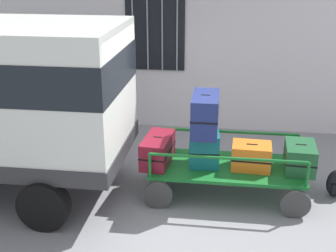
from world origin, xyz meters
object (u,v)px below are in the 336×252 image
at_px(suitcase_left_bottom, 158,150).
at_px(suitcase_center_bottom, 251,156).
at_px(suitcase_midright_bottom, 300,157).
at_px(suitcase_midleft_middle, 205,114).
at_px(luggage_cart, 227,171).
at_px(backpack, 335,183).
at_px(suitcase_midleft_bottom, 204,149).

relative_size(suitcase_left_bottom, suitcase_center_bottom, 1.41).
bearing_deg(suitcase_midright_bottom, suitcase_midleft_middle, 179.91).
distance_m(suitcase_center_bottom, suitcase_midright_bottom, 0.71).
bearing_deg(suitcase_midright_bottom, suitcase_left_bottom, -179.42).
bearing_deg(suitcase_center_bottom, luggage_cart, 176.16).
bearing_deg(backpack, suitcase_left_bottom, -176.90).
bearing_deg(suitcase_midright_bottom, luggage_cart, -179.79).
xyz_separation_m(luggage_cart, suitcase_left_bottom, (-1.06, -0.02, 0.29)).
xyz_separation_m(suitcase_midleft_bottom, suitcase_midright_bottom, (1.42, 0.02, -0.06)).
bearing_deg(luggage_cart, suitcase_left_bottom, -179.05).
height_order(suitcase_left_bottom, backpack, suitcase_left_bottom).
relative_size(suitcase_midleft_middle, suitcase_center_bottom, 1.34).
height_order(suitcase_midleft_bottom, suitcase_midleft_middle, suitcase_midleft_middle).
height_order(luggage_cart, suitcase_midleft_middle, suitcase_midleft_middle).
xyz_separation_m(suitcase_left_bottom, suitcase_midleft_bottom, (0.71, 0.00, 0.05)).
bearing_deg(luggage_cart, suitcase_center_bottom, -3.84).
relative_size(suitcase_midleft_middle, backpack, 1.83).
xyz_separation_m(suitcase_midleft_middle, suitcase_midright_bottom, (1.42, -0.00, -0.61)).
bearing_deg(suitcase_midleft_bottom, suitcase_midleft_middle, 90.00).
distance_m(suitcase_left_bottom, suitcase_midleft_middle, 0.93).
xyz_separation_m(luggage_cart, suitcase_midleft_middle, (-0.35, 0.01, 0.90)).
height_order(suitcase_midleft_middle, suitcase_midright_bottom, suitcase_midleft_middle).
xyz_separation_m(suitcase_center_bottom, backpack, (1.30, 0.15, -0.45)).
xyz_separation_m(luggage_cart, suitcase_center_bottom, (0.35, -0.02, 0.28)).
bearing_deg(suitcase_center_bottom, suitcase_midright_bottom, 2.24).
bearing_deg(suitcase_left_bottom, suitcase_midleft_middle, 1.93).
bearing_deg(backpack, suitcase_center_bottom, -173.29).
bearing_deg(suitcase_midleft_bottom, suitcase_center_bottom, -0.59).
xyz_separation_m(suitcase_midleft_bottom, suitcase_center_bottom, (0.71, -0.01, -0.07)).
height_order(suitcase_left_bottom, suitcase_center_bottom, suitcase_left_bottom).
bearing_deg(suitcase_center_bottom, suitcase_midleft_bottom, 179.41).
bearing_deg(suitcase_midright_bottom, suitcase_midleft_bottom, -179.17).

